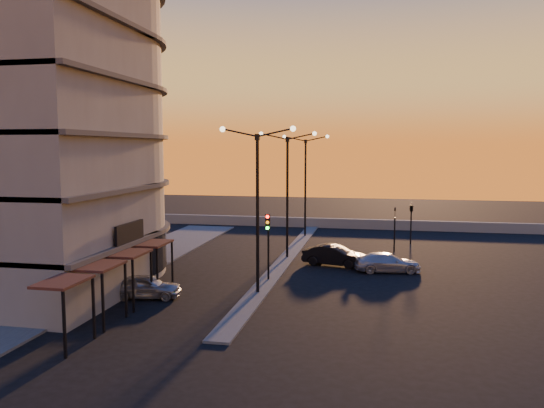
{
  "coord_description": "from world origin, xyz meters",
  "views": [
    {
      "loc": [
        6.59,
        -28.83,
        8.3
      ],
      "look_at": [
        -0.56,
        6.95,
        4.44
      ],
      "focal_mm": 35.0,
      "sensor_mm": 36.0,
      "label": 1
    }
  ],
  "objects": [
    {
      "name": "ground",
      "position": [
        0.0,
        0.0,
        0.0
      ],
      "size": [
        120.0,
        120.0,
        0.0
      ],
      "primitive_type": "plane",
      "color": "black",
      "rests_on": "ground"
    },
    {
      "name": "sidewalk_west",
      "position": [
        -10.5,
        4.0,
        0.06
      ],
      "size": [
        5.0,
        40.0,
        0.12
      ],
      "primitive_type": "cube",
      "color": "#474745",
      "rests_on": "ground"
    },
    {
      "name": "median",
      "position": [
        0.0,
        10.0,
        0.06
      ],
      "size": [
        1.2,
        36.0,
        0.12
      ],
      "primitive_type": "cube",
      "color": "#474745",
      "rests_on": "ground"
    },
    {
      "name": "parapet",
      "position": [
        2.0,
        26.0,
        0.5
      ],
      "size": [
        44.0,
        0.5,
        1.0
      ],
      "primitive_type": "cube",
      "color": "gray",
      "rests_on": "ground"
    },
    {
      "name": "building",
      "position": [
        -14.0,
        0.03,
        11.91
      ],
      "size": [
        14.35,
        17.08,
        25.0
      ],
      "color": "slate",
      "rests_on": "ground"
    },
    {
      "name": "streetlamp_near",
      "position": [
        0.0,
        0.0,
        5.59
      ],
      "size": [
        4.32,
        0.32,
        9.51
      ],
      "color": "black",
      "rests_on": "ground"
    },
    {
      "name": "streetlamp_mid",
      "position": [
        0.0,
        10.0,
        5.59
      ],
      "size": [
        4.32,
        0.32,
        9.51
      ],
      "color": "black",
      "rests_on": "ground"
    },
    {
      "name": "streetlamp_far",
      "position": [
        0.0,
        20.0,
        5.59
      ],
      "size": [
        4.32,
        0.32,
        9.51
      ],
      "color": "black",
      "rests_on": "ground"
    },
    {
      "name": "traffic_light_main",
      "position": [
        0.0,
        2.87,
        2.89
      ],
      "size": [
        0.28,
        0.44,
        4.25
      ],
      "color": "black",
      "rests_on": "ground"
    },
    {
      "name": "signal_east_a",
      "position": [
        8.0,
        14.0,
        1.93
      ],
      "size": [
        0.13,
        0.16,
        3.6
      ],
      "color": "black",
      "rests_on": "ground"
    },
    {
      "name": "signal_east_b",
      "position": [
        9.5,
        18.0,
        3.1
      ],
      "size": [
        0.42,
        1.99,
        3.6
      ],
      "color": "black",
      "rests_on": "ground"
    },
    {
      "name": "car_hatchback",
      "position": [
        -5.91,
        -2.02,
        0.66
      ],
      "size": [
        4.09,
        2.19,
        1.32
      ],
      "primitive_type": "imported",
      "rotation": [
        0.0,
        0.0,
        1.74
      ],
      "color": "#9B9EA2",
      "rests_on": "ground"
    },
    {
      "name": "car_sedan",
      "position": [
        3.69,
        8.19,
        0.73
      ],
      "size": [
        4.67,
        2.54,
        1.46
      ],
      "primitive_type": "imported",
      "rotation": [
        0.0,
        0.0,
        1.33
      ],
      "color": "black",
      "rests_on": "ground"
    },
    {
      "name": "car_wagon",
      "position": [
        7.35,
        7.0,
        0.64
      ],
      "size": [
        4.63,
        2.46,
        1.28
      ],
      "primitive_type": "imported",
      "rotation": [
        0.0,
        0.0,
        1.73
      ],
      "color": "#AEAEB6",
      "rests_on": "ground"
    }
  ]
}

